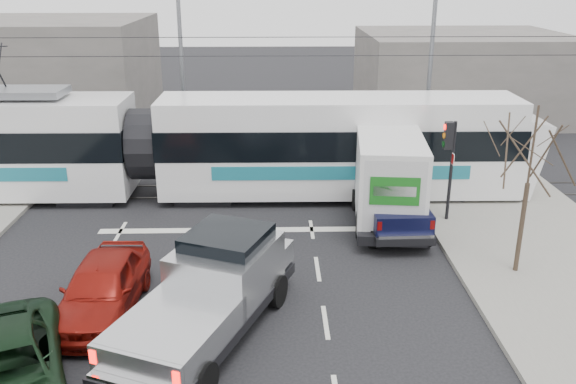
{
  "coord_description": "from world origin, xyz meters",
  "views": [
    {
      "loc": [
        0.4,
        -13.65,
        8.62
      ],
      "look_at": [
        0.84,
        4.95,
        1.8
      ],
      "focal_mm": 38.0,
      "sensor_mm": 36.0,
      "label": 1
    }
  ],
  "objects_px": {
    "street_lamp_near": "(427,52)",
    "silver_pickup": "(213,288)",
    "bare_tree": "(532,153)",
    "box_truck": "(388,178)",
    "tram": "(144,146)",
    "navy_pickup": "(388,195)",
    "red_car": "(102,287)",
    "green_car": "(4,373)",
    "traffic_signal": "(449,150)",
    "street_lamp_far": "(177,48)"
  },
  "relations": [
    {
      "from": "street_lamp_near",
      "to": "silver_pickup",
      "type": "bearing_deg",
      "value": -120.67
    },
    {
      "from": "bare_tree",
      "to": "box_truck",
      "type": "bearing_deg",
      "value": 125.58
    },
    {
      "from": "bare_tree",
      "to": "box_truck",
      "type": "distance_m",
      "value": 5.83
    },
    {
      "from": "tram",
      "to": "box_truck",
      "type": "height_order",
      "value": "tram"
    },
    {
      "from": "street_lamp_near",
      "to": "tram",
      "type": "distance_m",
      "value": 13.16
    },
    {
      "from": "bare_tree",
      "to": "street_lamp_near",
      "type": "relative_size",
      "value": 0.56
    },
    {
      "from": "navy_pickup",
      "to": "bare_tree",
      "type": "bearing_deg",
      "value": -53.46
    },
    {
      "from": "tram",
      "to": "red_car",
      "type": "xyz_separation_m",
      "value": [
        0.55,
        -8.92,
        -1.34
      ]
    },
    {
      "from": "box_truck",
      "to": "green_car",
      "type": "distance_m",
      "value": 13.85
    },
    {
      "from": "traffic_signal",
      "to": "street_lamp_far",
      "type": "distance_m",
      "value": 14.47
    },
    {
      "from": "traffic_signal",
      "to": "green_car",
      "type": "relative_size",
      "value": 0.68
    },
    {
      "from": "silver_pickup",
      "to": "red_car",
      "type": "distance_m",
      "value": 3.15
    },
    {
      "from": "traffic_signal",
      "to": "red_car",
      "type": "xyz_separation_m",
      "value": [
        -10.62,
        -5.89,
        -1.97
      ]
    },
    {
      "from": "street_lamp_near",
      "to": "navy_pickup",
      "type": "height_order",
      "value": "street_lamp_near"
    },
    {
      "from": "street_lamp_near",
      "to": "box_truck",
      "type": "distance_m",
      "value": 8.43
    },
    {
      "from": "bare_tree",
      "to": "street_lamp_far",
      "type": "relative_size",
      "value": 0.56
    },
    {
      "from": "street_lamp_near",
      "to": "box_truck",
      "type": "relative_size",
      "value": 1.35
    },
    {
      "from": "street_lamp_far",
      "to": "tram",
      "type": "relative_size",
      "value": 0.31
    },
    {
      "from": "silver_pickup",
      "to": "box_truck",
      "type": "height_order",
      "value": "box_truck"
    },
    {
      "from": "tram",
      "to": "navy_pickup",
      "type": "xyz_separation_m",
      "value": [
        9.12,
        -3.03,
        -1.03
      ]
    },
    {
      "from": "green_car",
      "to": "red_car",
      "type": "xyz_separation_m",
      "value": [
        1.12,
        3.55,
        0.03
      ]
    },
    {
      "from": "traffic_signal",
      "to": "green_car",
      "type": "distance_m",
      "value": 15.19
    },
    {
      "from": "bare_tree",
      "to": "silver_pickup",
      "type": "bearing_deg",
      "value": -162.53
    },
    {
      "from": "traffic_signal",
      "to": "silver_pickup",
      "type": "bearing_deg",
      "value": -138.44
    },
    {
      "from": "silver_pickup",
      "to": "green_car",
      "type": "height_order",
      "value": "silver_pickup"
    },
    {
      "from": "street_lamp_near",
      "to": "green_car",
      "type": "distance_m",
      "value": 21.55
    },
    {
      "from": "tram",
      "to": "traffic_signal",
      "type": "bearing_deg",
      "value": -14.72
    },
    {
      "from": "navy_pickup",
      "to": "red_car",
      "type": "xyz_separation_m",
      "value": [
        -8.57,
        -5.9,
        -0.31
      ]
    },
    {
      "from": "traffic_signal",
      "to": "street_lamp_near",
      "type": "height_order",
      "value": "street_lamp_near"
    },
    {
      "from": "silver_pickup",
      "to": "green_car",
      "type": "relative_size",
      "value": 1.29
    },
    {
      "from": "navy_pickup",
      "to": "green_car",
      "type": "xyz_separation_m",
      "value": [
        -9.69,
        -9.45,
        -0.34
      ]
    },
    {
      "from": "street_lamp_far",
      "to": "silver_pickup",
      "type": "relative_size",
      "value": 1.31
    },
    {
      "from": "bare_tree",
      "to": "tram",
      "type": "relative_size",
      "value": 0.17
    },
    {
      "from": "navy_pickup",
      "to": "street_lamp_near",
      "type": "bearing_deg",
      "value": 67.12
    },
    {
      "from": "bare_tree",
      "to": "street_lamp_far",
      "type": "height_order",
      "value": "street_lamp_far"
    },
    {
      "from": "street_lamp_near",
      "to": "red_car",
      "type": "distance_m",
      "value": 18.15
    },
    {
      "from": "tram",
      "to": "navy_pickup",
      "type": "relative_size",
      "value": 5.54
    },
    {
      "from": "bare_tree",
      "to": "green_car",
      "type": "relative_size",
      "value": 0.94
    },
    {
      "from": "street_lamp_far",
      "to": "red_car",
      "type": "distance_m",
      "value": 15.99
    },
    {
      "from": "traffic_signal",
      "to": "green_car",
      "type": "xyz_separation_m",
      "value": [
        -11.73,
        -9.44,
        -2.0
      ]
    },
    {
      "from": "red_car",
      "to": "bare_tree",
      "type": "bearing_deg",
      "value": 10.96
    },
    {
      "from": "tram",
      "to": "box_truck",
      "type": "distance_m",
      "value": 9.54
    },
    {
      "from": "street_lamp_near",
      "to": "box_truck",
      "type": "height_order",
      "value": "street_lamp_near"
    },
    {
      "from": "street_lamp_near",
      "to": "red_car",
      "type": "height_order",
      "value": "street_lamp_near"
    },
    {
      "from": "bare_tree",
      "to": "navy_pickup",
      "type": "relative_size",
      "value": 0.95
    },
    {
      "from": "traffic_signal",
      "to": "silver_pickup",
      "type": "distance_m",
      "value": 10.29
    },
    {
      "from": "navy_pickup",
      "to": "red_car",
      "type": "distance_m",
      "value": 10.41
    },
    {
      "from": "traffic_signal",
      "to": "red_car",
      "type": "relative_size",
      "value": 0.79
    },
    {
      "from": "traffic_signal",
      "to": "green_car",
      "type": "height_order",
      "value": "traffic_signal"
    },
    {
      "from": "street_lamp_far",
      "to": "green_car",
      "type": "xyz_separation_m",
      "value": [
        -1.07,
        -18.94,
        -4.37
      ]
    }
  ]
}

